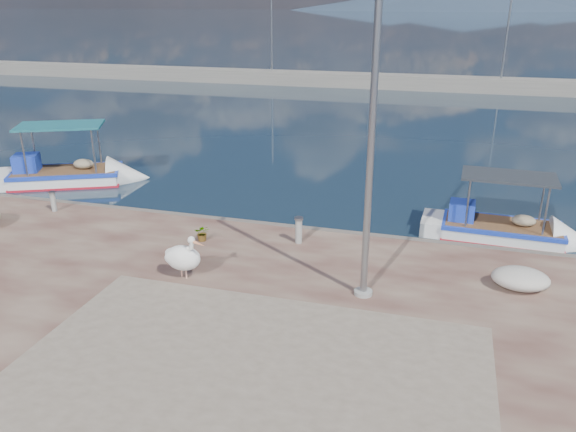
# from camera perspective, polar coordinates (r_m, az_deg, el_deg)

# --- Properties ---
(ground) EXTENTS (1400.00, 1400.00, 0.00)m
(ground) POSITION_cam_1_polar(r_m,az_deg,el_deg) (13.46, -4.57, -10.76)
(ground) COLOR #162635
(ground) RESTS_ON ground
(quay_patch) EXTENTS (9.00, 7.00, 0.01)m
(quay_patch) POSITION_cam_1_polar(r_m,az_deg,el_deg) (10.57, -5.27, -17.41)
(quay_patch) COLOR gray
(quay_patch) RESTS_ON quay
(breakwater) EXTENTS (120.00, 2.20, 7.50)m
(breakwater) POSITION_cam_1_polar(r_m,az_deg,el_deg) (51.26, 11.61, 13.20)
(breakwater) COLOR gray
(breakwater) RESTS_ON ground
(mountains) EXTENTS (370.00, 280.00, 22.00)m
(mountains) POSITION_cam_1_polar(r_m,az_deg,el_deg) (660.69, 17.22, 20.17)
(mountains) COLOR #28384C
(mountains) RESTS_ON ground
(boat_left) EXTENTS (6.24, 4.35, 2.88)m
(boat_left) POSITION_cam_1_polar(r_m,az_deg,el_deg) (25.15, -21.64, 3.62)
(boat_left) COLOR white
(boat_left) RESTS_ON ground
(boat_right) EXTENTS (5.12, 1.86, 2.43)m
(boat_right) POSITION_cam_1_polar(r_m,az_deg,el_deg) (19.12, 20.67, -1.56)
(boat_right) COLOR white
(boat_right) RESTS_ON ground
(pelican) EXTENTS (1.27, 0.81, 1.21)m
(pelican) POSITION_cam_1_polar(r_m,az_deg,el_deg) (14.34, -10.57, -4.15)
(pelican) COLOR tan
(pelican) RESTS_ON quay
(lamp_post) EXTENTS (0.44, 0.96, 7.00)m
(lamp_post) POSITION_cam_1_polar(r_m,az_deg,el_deg) (12.48, 8.37, 5.58)
(lamp_post) COLOR gray
(lamp_post) RESTS_ON quay
(bollard_near) EXTENTS (0.26, 0.26, 0.79)m
(bollard_near) POSITION_cam_1_polar(r_m,az_deg,el_deg) (16.19, 1.10, -1.33)
(bollard_near) COLOR gray
(bollard_near) RESTS_ON quay
(bollard_far) EXTENTS (0.23, 0.23, 0.69)m
(bollard_far) POSITION_cam_1_polar(r_m,az_deg,el_deg) (20.28, -22.75, 1.46)
(bollard_far) COLOR gray
(bollard_far) RESTS_ON quay
(potted_plant) EXTENTS (0.53, 0.49, 0.49)m
(potted_plant) POSITION_cam_1_polar(r_m,az_deg,el_deg) (16.59, -8.67, -1.71)
(potted_plant) COLOR #33722D
(potted_plant) RESTS_ON quay
(net_pile_d) EXTENTS (1.37, 1.03, 0.51)m
(net_pile_d) POSITION_cam_1_polar(r_m,az_deg,el_deg) (14.85, 22.55, -5.89)
(net_pile_d) COLOR beige
(net_pile_d) RESTS_ON quay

